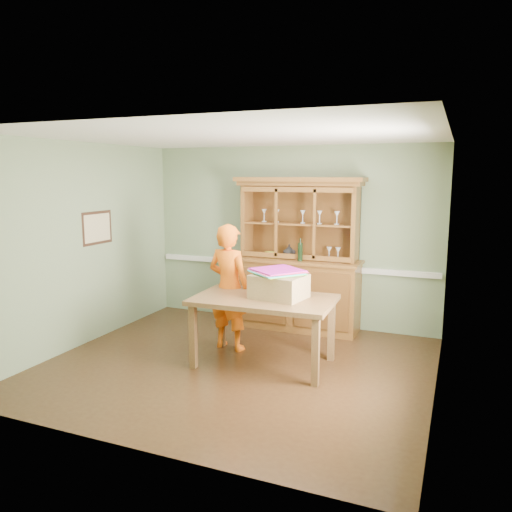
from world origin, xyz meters
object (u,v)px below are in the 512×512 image
at_px(china_hutch, 297,276).
at_px(cardboard_box, 279,286).
at_px(dining_table, 264,306).
at_px(person, 229,287).

xyz_separation_m(china_hutch, cardboard_box, (0.25, -1.49, 0.18)).
xyz_separation_m(dining_table, cardboard_box, (0.17, 0.06, 0.24)).
bearing_deg(cardboard_box, person, 160.05).
distance_m(china_hutch, dining_table, 1.56).
relative_size(dining_table, person, 1.02).
bearing_deg(china_hutch, cardboard_box, -80.56).
distance_m(dining_table, person, 0.72).
height_order(dining_table, cardboard_box, cardboard_box).
bearing_deg(person, cardboard_box, 169.29).
bearing_deg(cardboard_box, china_hutch, 99.44).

